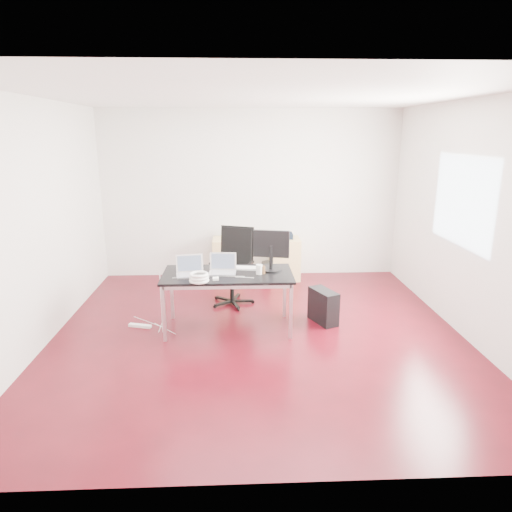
{
  "coord_description": "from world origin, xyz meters",
  "views": [
    {
      "loc": [
        -0.26,
        -5.2,
        2.4
      ],
      "look_at": [
        0.0,
        0.55,
        0.85
      ],
      "focal_mm": 32.0,
      "sensor_mm": 36.0,
      "label": 1
    }
  ],
  "objects_px": {
    "office_chair": "(234,262)",
    "pc_tower": "(323,306)",
    "filing_cabinet_right": "(284,258)",
    "filing_cabinet_left": "(228,259)",
    "desk": "(228,277)"
  },
  "relations": [
    {
      "from": "filing_cabinet_left",
      "to": "filing_cabinet_right",
      "type": "height_order",
      "value": "same"
    },
    {
      "from": "filing_cabinet_right",
      "to": "pc_tower",
      "type": "xyz_separation_m",
      "value": [
        0.31,
        -1.9,
        -0.13
      ]
    },
    {
      "from": "filing_cabinet_left",
      "to": "desk",
      "type": "bearing_deg",
      "value": -89.18
    },
    {
      "from": "desk",
      "to": "filing_cabinet_left",
      "type": "distance_m",
      "value": 2.06
    },
    {
      "from": "office_chair",
      "to": "filing_cabinet_right",
      "type": "height_order",
      "value": "office_chair"
    },
    {
      "from": "filing_cabinet_left",
      "to": "filing_cabinet_right",
      "type": "bearing_deg",
      "value": 0.0
    },
    {
      "from": "pc_tower",
      "to": "filing_cabinet_left",
      "type": "bearing_deg",
      "value": 100.07
    },
    {
      "from": "office_chair",
      "to": "pc_tower",
      "type": "relative_size",
      "value": 2.4
    },
    {
      "from": "filing_cabinet_left",
      "to": "filing_cabinet_right",
      "type": "distance_m",
      "value": 0.95
    },
    {
      "from": "desk",
      "to": "office_chair",
      "type": "xyz_separation_m",
      "value": [
        0.07,
        0.94,
        -0.07
      ]
    },
    {
      "from": "office_chair",
      "to": "pc_tower",
      "type": "xyz_separation_m",
      "value": [
        1.17,
        -0.81,
        -0.39
      ]
    },
    {
      "from": "desk",
      "to": "filing_cabinet_right",
      "type": "bearing_deg",
      "value": 65.62
    },
    {
      "from": "filing_cabinet_right",
      "to": "desk",
      "type": "bearing_deg",
      "value": -114.38
    },
    {
      "from": "filing_cabinet_right",
      "to": "pc_tower",
      "type": "distance_m",
      "value": 1.93
    },
    {
      "from": "office_chair",
      "to": "filing_cabinet_right",
      "type": "bearing_deg",
      "value": 71.26
    }
  ]
}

